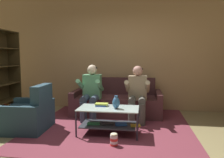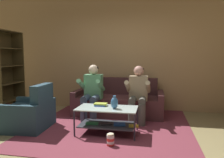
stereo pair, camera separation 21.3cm
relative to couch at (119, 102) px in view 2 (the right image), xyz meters
name	(u,v)px [view 2 (the right image)]	position (x,y,z in m)	size (l,w,h in m)	color
ground	(97,145)	(-0.02, -1.86, -0.28)	(16.80, 16.80, 0.00)	#928355
back_partition	(122,53)	(-0.02, 0.60, 1.17)	(8.40, 0.12, 2.90)	tan
couch	(119,102)	(0.00, 0.00, 0.00)	(2.04, 0.88, 0.83)	#4F2B2D
person_seated_left	(92,90)	(-0.49, -0.52, 0.36)	(0.50, 0.58, 1.17)	#384759
person_seated_right	(138,92)	(0.49, -0.52, 0.35)	(0.50, 0.58, 1.16)	#535348
coffee_table	(108,117)	(0.03, -1.34, 0.02)	(1.08, 0.55, 0.47)	#AEC4BD
area_rug	(113,124)	(0.01, -0.79, -0.28)	(3.00, 3.29, 0.01)	brown
vase	(114,103)	(0.15, -1.38, 0.29)	(0.13, 0.13, 0.22)	#33618F
book_stack	(100,104)	(-0.13, -1.21, 0.21)	(0.23, 0.18, 0.05)	#3257B1
bookshelf	(5,83)	(-2.42, -0.74, 0.48)	(0.34, 0.86, 1.91)	#44361B
armchair	(29,114)	(-1.49, -1.36, 0.00)	(0.84, 0.86, 0.84)	#253F4B
popcorn_tub	(111,139)	(0.18, -1.85, -0.18)	(0.11, 0.11, 0.20)	red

